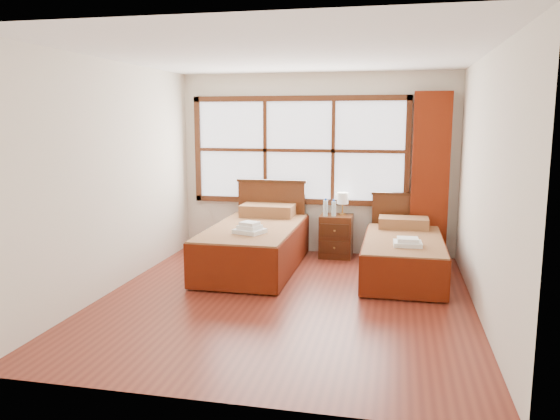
# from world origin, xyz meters

# --- Properties ---
(floor) EXTENTS (4.50, 4.50, 0.00)m
(floor) POSITION_xyz_m (0.00, 0.00, 0.00)
(floor) COLOR maroon
(floor) RESTS_ON ground
(ceiling) EXTENTS (4.50, 4.50, 0.00)m
(ceiling) POSITION_xyz_m (0.00, 0.00, 2.60)
(ceiling) COLOR white
(ceiling) RESTS_ON wall_back
(wall_back) EXTENTS (4.00, 0.00, 4.00)m
(wall_back) POSITION_xyz_m (0.00, 2.25, 1.30)
(wall_back) COLOR silver
(wall_back) RESTS_ON floor
(wall_left) EXTENTS (0.00, 4.50, 4.50)m
(wall_left) POSITION_xyz_m (-2.00, 0.00, 1.30)
(wall_left) COLOR silver
(wall_left) RESTS_ON floor
(wall_right) EXTENTS (0.00, 4.50, 4.50)m
(wall_right) POSITION_xyz_m (2.00, 0.00, 1.30)
(wall_right) COLOR silver
(wall_right) RESTS_ON floor
(window) EXTENTS (3.16, 0.06, 1.56)m
(window) POSITION_xyz_m (-0.25, 2.21, 1.50)
(window) COLOR white
(window) RESTS_ON wall_back
(curtain) EXTENTS (0.50, 0.16, 2.30)m
(curtain) POSITION_xyz_m (1.60, 2.11, 1.17)
(curtain) COLOR maroon
(curtain) RESTS_ON wall_back
(bed_left) EXTENTS (1.10, 2.14, 1.07)m
(bed_left) POSITION_xyz_m (-0.64, 1.20, 0.33)
(bed_left) COLOR #391C0B
(bed_left) RESTS_ON floor
(bed_right) EXTENTS (0.97, 1.99, 0.93)m
(bed_right) POSITION_xyz_m (1.26, 1.20, 0.29)
(bed_right) COLOR #391C0B
(bed_right) RESTS_ON floor
(nightstand) EXTENTS (0.45, 0.45, 0.60)m
(nightstand) POSITION_xyz_m (0.34, 1.99, 0.30)
(nightstand) COLOR #4C2410
(nightstand) RESTS_ON floor
(towels_left) EXTENTS (0.41, 0.39, 0.14)m
(towels_left) POSITION_xyz_m (-0.58, 0.70, 0.63)
(towels_left) COLOR white
(towels_left) RESTS_ON bed_left
(towels_right) EXTENTS (0.33, 0.29, 0.09)m
(towels_right) POSITION_xyz_m (1.30, 0.74, 0.54)
(towels_right) COLOR white
(towels_right) RESTS_ON bed_right
(lamp) EXTENTS (0.16, 0.16, 0.32)m
(lamp) POSITION_xyz_m (0.41, 2.08, 0.83)
(lamp) COLOR #BF863D
(lamp) RESTS_ON nightstand
(bottle_near) EXTENTS (0.07, 0.07, 0.25)m
(bottle_near) POSITION_xyz_m (0.19, 1.90, 0.72)
(bottle_near) COLOR silver
(bottle_near) RESTS_ON nightstand
(bottle_far) EXTENTS (0.06, 0.06, 0.24)m
(bottle_far) POSITION_xyz_m (0.30, 1.92, 0.71)
(bottle_far) COLOR silver
(bottle_far) RESTS_ON nightstand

